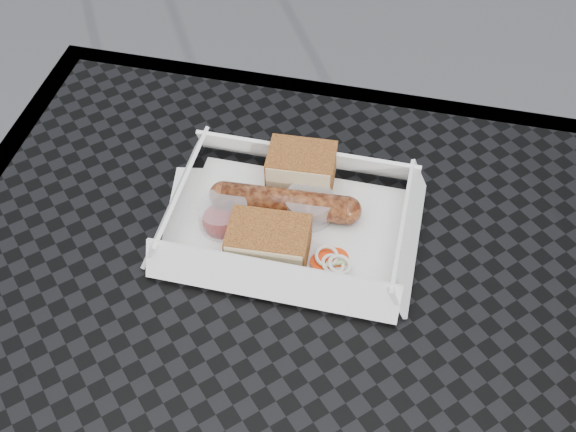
{
  "coord_description": "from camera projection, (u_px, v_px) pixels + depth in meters",
  "views": [
    {
      "loc": [
        0.05,
        -0.29,
        1.31
      ],
      "look_at": [
        -0.05,
        0.16,
        0.78
      ],
      "focal_mm": 45.0,
      "sensor_mm": 36.0,
      "label": 1
    }
  ],
  "objects": [
    {
      "name": "veg_garnish",
      "position": [
        331.0,
        265.0,
        0.69
      ],
      "size": [
        0.03,
        0.03,
        0.0
      ],
      "color": "#EA370A",
      "rests_on": "food_tray"
    },
    {
      "name": "condiment_cup_sauce",
      "position": [
        223.0,
        216.0,
        0.72
      ],
      "size": [
        0.05,
        0.05,
        0.03
      ],
      "primitive_type": "cylinder",
      "color": "maroon",
      "rests_on": "patio_table"
    },
    {
      "name": "bread_near",
      "position": [
        301.0,
        168.0,
        0.75
      ],
      "size": [
        0.07,
        0.05,
        0.04
      ],
      "primitive_type": "cube",
      "rotation": [
        0.0,
        0.0,
        0.06
      ],
      "color": "brown",
      "rests_on": "food_tray"
    },
    {
      "name": "patio_table",
      "position": [
        307.0,
        421.0,
        0.68
      ],
      "size": [
        0.8,
        0.8,
        0.74
      ],
      "color": "black",
      "rests_on": "ground"
    },
    {
      "name": "condiment_cup_empty",
      "position": [
        309.0,
        207.0,
        0.73
      ],
      "size": [
        0.05,
        0.05,
        0.03
      ],
      "primitive_type": "cylinder",
      "color": "silver",
      "rests_on": "patio_table"
    },
    {
      "name": "bratwurst",
      "position": [
        285.0,
        203.0,
        0.73
      ],
      "size": [
        0.16,
        0.04,
        0.03
      ],
      "rotation": [
        0.0,
        0.0,
        0.06
      ],
      "color": "brown",
      "rests_on": "food_tray"
    },
    {
      "name": "bread_far",
      "position": [
        268.0,
        242.0,
        0.69
      ],
      "size": [
        0.08,
        0.06,
        0.04
      ],
      "primitive_type": "cube",
      "rotation": [
        0.0,
        0.0,
        0.06
      ],
      "color": "brown",
      "rests_on": "food_tray"
    },
    {
      "name": "napkin",
      "position": [
        226.0,
        212.0,
        0.75
      ],
      "size": [
        0.14,
        0.14,
        0.0
      ],
      "primitive_type": "cube",
      "rotation": [
        0.0,
        0.0,
        0.18
      ],
      "color": "white",
      "rests_on": "patio_table"
    },
    {
      "name": "food_tray",
      "position": [
        290.0,
        227.0,
        0.73
      ],
      "size": [
        0.22,
        0.15,
        0.0
      ],
      "primitive_type": "cube",
      "color": "white",
      "rests_on": "patio_table"
    }
  ]
}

